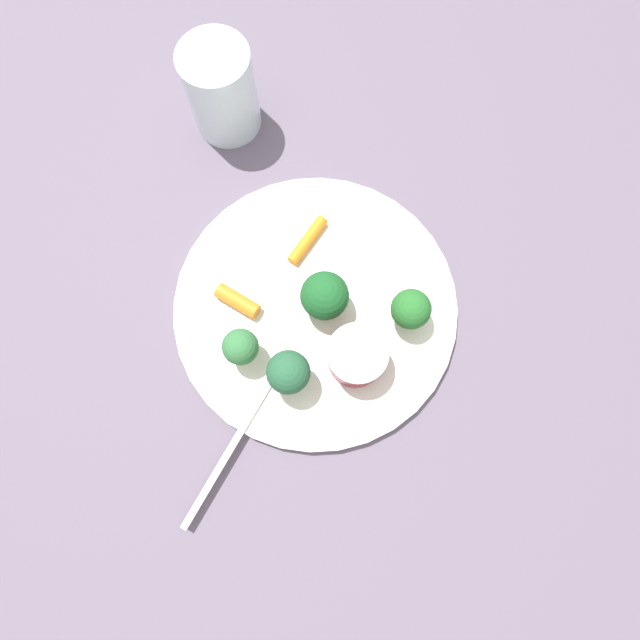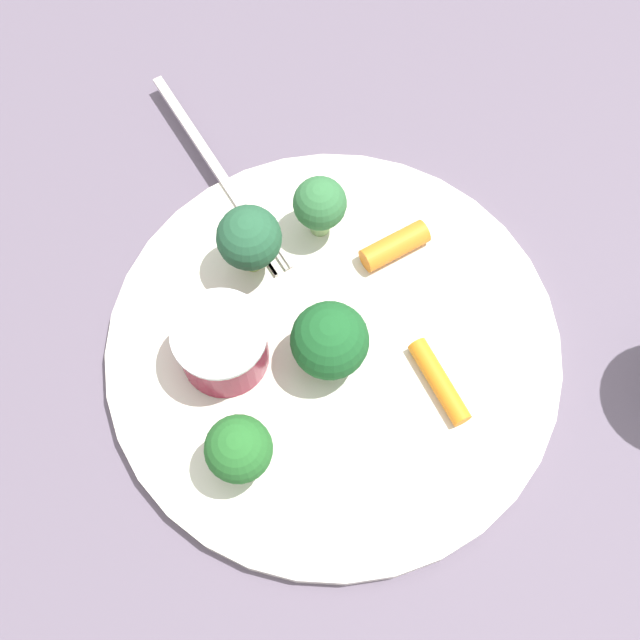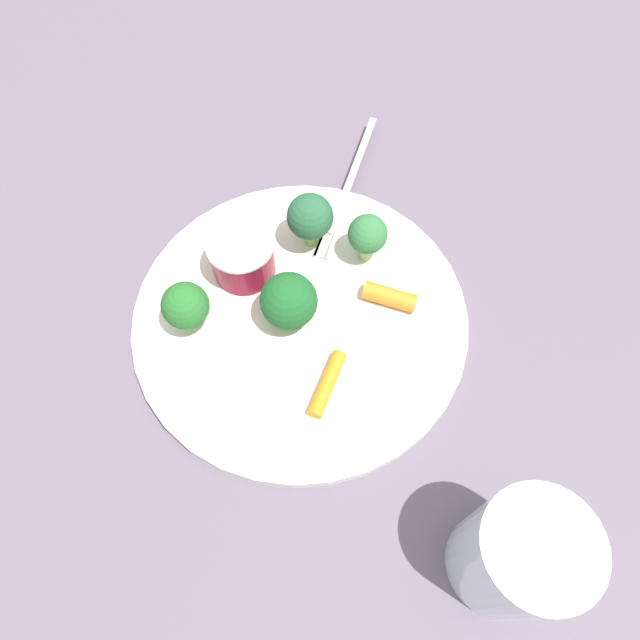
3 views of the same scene
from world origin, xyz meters
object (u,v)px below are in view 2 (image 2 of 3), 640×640
broccoli_floret_0 (320,205)px  broccoli_floret_1 (239,449)px  broccoli_floret_3 (249,238)px  carrot_stick_0 (439,382)px  plate (333,349)px  broccoli_floret_2 (330,341)px  fork (220,174)px  sauce_cup (222,345)px  carrot_stick_1 (395,246)px

broccoli_floret_0 → broccoli_floret_1: (0.10, -0.13, -0.00)m
broccoli_floret_3 → carrot_stick_0: bearing=18.3°
plate → broccoli_floret_2: size_ratio=5.31×
plate → broccoli_floret_1: broccoli_floret_1 is taller
broccoli_floret_3 → fork: bearing=163.6°
broccoli_floret_3 → sauce_cup: bearing=-49.7°
plate → carrot_stick_1: bearing=112.5°
broccoli_floret_2 → carrot_stick_0: bearing=39.2°
plate → carrot_stick_1: carrot_stick_1 is taller
plate → fork: (-0.15, 0.01, 0.01)m
broccoli_floret_1 → fork: 0.20m
broccoli_floret_2 → sauce_cup: bearing=-127.3°
sauce_cup → broccoli_floret_1: broccoli_floret_1 is taller
broccoli_floret_2 → carrot_stick_0: 0.07m
sauce_cup → fork: size_ratio=0.31×
broccoli_floret_2 → carrot_stick_0: (0.05, 0.04, -0.02)m
broccoli_floret_0 → carrot_stick_0: broccoli_floret_0 is taller
sauce_cup → carrot_stick_1: 0.13m
broccoli_floret_0 → fork: (-0.07, -0.03, -0.03)m
plate → fork: 0.15m
broccoli_floret_0 → broccoli_floret_2: broccoli_floret_2 is taller
carrot_stick_0 → broccoli_floret_3: bearing=-161.7°
plate → sauce_cup: 0.07m
carrot_stick_1 → broccoli_floret_2: bearing=-66.1°
broccoli_floret_2 → fork: broccoli_floret_2 is taller
broccoli_floret_3 → carrot_stick_1: 0.10m
plate → fork: bearing=175.2°
broccoli_floret_1 → carrot_stick_0: size_ratio=0.88×
broccoli_floret_0 → carrot_stick_1: broccoli_floret_0 is taller
plate → broccoli_floret_1: (0.03, -0.09, 0.04)m
plate → broccoli_floret_3: broccoli_floret_3 is taller
broccoli_floret_1 → fork: size_ratio=0.27×
broccoli_floret_1 → plate: bearing=107.6°
broccoli_floret_1 → broccoli_floret_2: size_ratio=0.92×
sauce_cup → broccoli_floret_3: broccoli_floret_3 is taller
sauce_cup → fork: 0.13m
broccoli_floret_0 → carrot_stick_0: bearing=-2.9°
broccoli_floret_2 → carrot_stick_1: bearing=113.9°
plate → fork: fork is taller
carrot_stick_0 → fork: 0.21m
carrot_stick_1 → broccoli_floret_3: bearing=-120.1°
broccoli_floret_0 → broccoli_floret_2: (0.08, -0.05, -0.00)m
sauce_cup → carrot_stick_1: size_ratio=1.25×
carrot_stick_0 → broccoli_floret_1: bearing=-104.2°
sauce_cup → broccoli_floret_2: broccoli_floret_2 is taller
broccoli_floret_1 → sauce_cup: bearing=155.0°
broccoli_floret_2 → carrot_stick_1: broccoli_floret_2 is taller
plate → broccoli_floret_3: 0.09m
broccoli_floret_1 → carrot_stick_1: (-0.06, 0.16, -0.02)m
plate → broccoli_floret_3: size_ratio=4.99×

